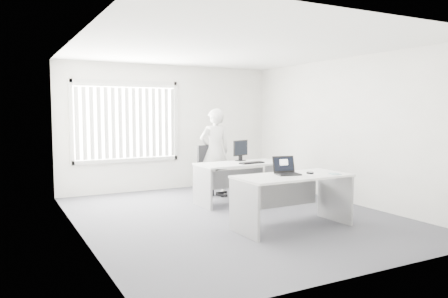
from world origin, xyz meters
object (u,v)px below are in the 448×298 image
laptop (288,166)px  person (215,152)px  desk_far (241,174)px  desk_near (292,190)px  monitor (240,151)px  office_chair (211,180)px

laptop → person: bearing=96.0°
desk_far → laptop: bearing=-99.6°
laptop → desk_near: bearing=-29.5°
desk_far → person: 1.07m
desk_near → monitor: monitor is taller
desk_far → laptop: laptop is taller
office_chair → person: (0.14, 0.09, 0.59)m
desk_near → desk_far: 1.96m
laptop → monitor: (0.44, 2.19, 0.04)m
desk_near → monitor: bearing=78.9°
laptop → office_chair: bearing=98.7°
desk_near → person: (0.17, 2.96, 0.33)m
desk_near → laptop: size_ratio=5.05×
desk_near → desk_far: bearing=82.0°
desk_far → person: person is taller
desk_near → laptop: bearing=138.7°
person → laptop: size_ratio=5.15×
monitor → laptop: bearing=-121.2°
desk_near → desk_far: (0.23, 1.95, -0.02)m
office_chair → monitor: monitor is taller
desk_far → office_chair: office_chair is taller
desk_far → person: (-0.06, 1.01, 0.35)m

